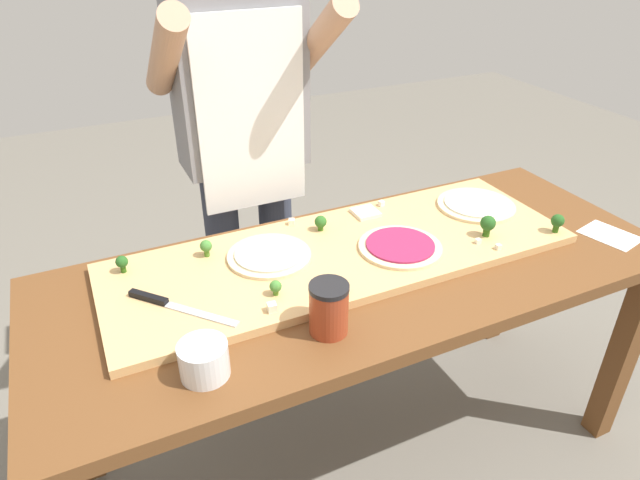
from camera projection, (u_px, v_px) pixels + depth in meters
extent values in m
plane|color=#6B665B|center=(354.00, 448.00, 1.96)|extent=(8.00, 8.00, 0.00)
cube|color=brown|center=(623.00, 353.00, 1.85)|extent=(0.07, 0.07, 0.73)
cube|color=brown|center=(70.00, 393.00, 1.70)|extent=(0.07, 0.07, 0.73)
cube|color=brown|center=(502.00, 265.00, 2.31)|extent=(0.07, 0.07, 0.73)
cube|color=brown|center=(363.00, 273.00, 1.58)|extent=(1.80, 0.71, 0.04)
cube|color=tan|center=(343.00, 253.00, 1.61)|extent=(1.35, 0.46, 0.02)
cube|color=#B7BABF|center=(201.00, 314.00, 1.34)|extent=(0.15, 0.16, 0.00)
cube|color=black|center=(149.00, 297.00, 1.39)|extent=(0.09, 0.09, 0.02)
cylinder|color=beige|center=(269.00, 256.00, 1.56)|extent=(0.24, 0.24, 0.01)
cylinder|color=beige|center=(269.00, 253.00, 1.56)|extent=(0.19, 0.19, 0.01)
cylinder|color=beige|center=(400.00, 247.00, 1.60)|extent=(0.24, 0.24, 0.01)
cylinder|color=#9E234C|center=(400.00, 245.00, 1.60)|extent=(0.20, 0.20, 0.01)
cylinder|color=beige|center=(476.00, 205.00, 1.83)|extent=(0.25, 0.25, 0.01)
cylinder|color=silver|center=(476.00, 203.00, 1.83)|extent=(0.21, 0.21, 0.01)
cube|color=silver|center=(366.00, 212.00, 1.78)|extent=(0.08, 0.08, 0.01)
cylinder|color=#366618|center=(321.00, 228.00, 1.69)|extent=(0.02, 0.02, 0.02)
sphere|color=#2D6623|center=(321.00, 222.00, 1.68)|extent=(0.04, 0.04, 0.04)
cylinder|color=#2C5915|center=(556.00, 228.00, 1.68)|extent=(0.02, 0.02, 0.03)
sphere|color=#23561E|center=(558.00, 221.00, 1.67)|extent=(0.04, 0.04, 0.04)
cylinder|color=#2C5915|center=(486.00, 232.00, 1.66)|extent=(0.02, 0.02, 0.03)
sphere|color=#23561E|center=(488.00, 223.00, 1.64)|extent=(0.05, 0.05, 0.05)
cylinder|color=#3F7220|center=(340.00, 290.00, 1.41)|extent=(0.01, 0.01, 0.02)
sphere|color=#38752D|center=(340.00, 283.00, 1.40)|extent=(0.03, 0.03, 0.03)
cylinder|color=#487A23|center=(207.00, 253.00, 1.56)|extent=(0.02, 0.02, 0.02)
sphere|color=#427F33|center=(206.00, 246.00, 1.55)|extent=(0.03, 0.03, 0.03)
cylinder|color=#487A23|center=(276.00, 292.00, 1.41)|extent=(0.01, 0.01, 0.01)
sphere|color=#427F33|center=(276.00, 286.00, 1.40)|extent=(0.03, 0.03, 0.03)
cylinder|color=#2C5915|center=(123.00, 269.00, 1.50)|extent=(0.01, 0.01, 0.02)
sphere|color=#23561E|center=(122.00, 262.00, 1.48)|extent=(0.03, 0.03, 0.03)
cube|color=white|center=(381.00, 203.00, 1.83)|extent=(0.02, 0.02, 0.02)
cube|color=silver|center=(272.00, 307.00, 1.35)|extent=(0.02, 0.02, 0.02)
cube|color=white|center=(478.00, 241.00, 1.63)|extent=(0.02, 0.02, 0.01)
cube|color=silver|center=(498.00, 247.00, 1.60)|extent=(0.01, 0.01, 0.01)
cube|color=white|center=(292.00, 222.00, 1.72)|extent=(0.02, 0.02, 0.02)
cylinder|color=white|center=(204.00, 360.00, 1.18)|extent=(0.11, 0.11, 0.08)
cylinder|color=white|center=(205.00, 366.00, 1.19)|extent=(0.09, 0.09, 0.04)
cylinder|color=#99381E|center=(329.00, 311.00, 1.30)|extent=(0.09, 0.09, 0.12)
cylinder|color=black|center=(329.00, 288.00, 1.26)|extent=(0.09, 0.09, 0.01)
cube|color=white|center=(610.00, 235.00, 1.72)|extent=(0.16, 0.18, 0.00)
cylinder|color=#333847|center=(227.00, 279.00, 2.07)|extent=(0.12, 0.12, 0.90)
cylinder|color=#333847|center=(278.00, 267.00, 2.14)|extent=(0.12, 0.12, 0.90)
cube|color=gray|center=(239.00, 80.00, 1.73)|extent=(0.40, 0.20, 0.55)
cube|color=white|center=(252.00, 116.00, 1.69)|extent=(0.34, 0.01, 0.60)
cylinder|color=tan|center=(166.00, 54.00, 1.51)|extent=(0.08, 0.39, 0.31)
cylinder|color=tan|center=(319.00, 39.00, 1.68)|extent=(0.08, 0.39, 0.31)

